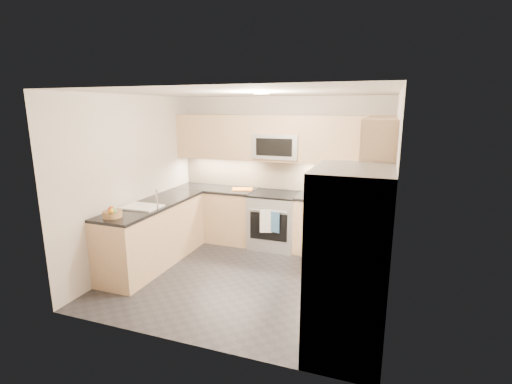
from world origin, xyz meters
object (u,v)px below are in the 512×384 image
(utensil_bowl, at_px, (372,195))
(fruit_basket, at_px, (112,214))
(microwave, at_px, (277,146))
(refrigerator, at_px, (349,263))
(gas_range, at_px, (274,221))
(cutting_board, at_px, (242,189))

(utensil_bowl, relative_size, fruit_basket, 1.16)
(microwave, relative_size, fruit_basket, 3.19)
(refrigerator, bearing_deg, gas_range, 120.88)
(refrigerator, distance_m, cutting_board, 3.22)
(gas_range, bearing_deg, utensil_bowl, 0.17)
(cutting_board, xyz_separation_m, fruit_basket, (-0.95, -2.11, 0.04))
(microwave, relative_size, cutting_board, 2.20)
(gas_range, distance_m, microwave, 1.25)
(utensil_bowl, distance_m, fruit_basket, 3.71)
(refrigerator, bearing_deg, microwave, 119.62)
(microwave, xyz_separation_m, utensil_bowl, (1.54, -0.12, -0.68))
(microwave, height_order, refrigerator, microwave)
(microwave, height_order, fruit_basket, microwave)
(cutting_board, bearing_deg, utensil_bowl, -1.36)
(microwave, bearing_deg, refrigerator, -60.38)
(gas_range, relative_size, refrigerator, 0.51)
(refrigerator, height_order, fruit_basket, refrigerator)
(gas_range, distance_m, refrigerator, 2.86)
(utensil_bowl, bearing_deg, fruit_basket, -146.32)
(microwave, distance_m, utensil_bowl, 1.69)
(microwave, bearing_deg, cutting_board, -173.40)
(microwave, xyz_separation_m, refrigerator, (1.45, -2.55, -0.80))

